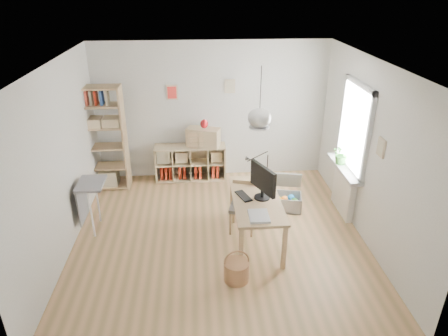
{
  "coord_description": "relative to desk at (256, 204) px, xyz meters",
  "views": [
    {
      "loc": [
        -0.3,
        -5.26,
        3.71
      ],
      "look_at": [
        0.1,
        0.3,
        1.05
      ],
      "focal_mm": 32.0,
      "sensor_mm": 36.0,
      "label": 1
    }
  ],
  "objects": [
    {
      "name": "yarn_ball",
      "position": [
        0.12,
        0.42,
        0.17
      ],
      "size": [
        0.16,
        0.16,
        0.16
      ],
      "primitive_type": "sphere",
      "color": "#530B14",
      "rests_on": "desk"
    },
    {
      "name": "room_shell",
      "position": [
        -0.0,
        0.0,
        1.34
      ],
      "size": [
        4.5,
        4.5,
        4.5
      ],
      "color": "white",
      "rests_on": "ground"
    },
    {
      "name": "tall_bookshelf",
      "position": [
        -2.59,
        1.95,
        0.43
      ],
      "size": [
        0.8,
        0.38,
        2.0
      ],
      "color": "tan",
      "rests_on": "ground"
    },
    {
      "name": "cube_shelf",
      "position": [
        -1.02,
        2.23,
        -0.36
      ],
      "size": [
        1.4,
        0.38,
        0.72
      ],
      "color": "#CBB986",
      "rests_on": "ground"
    },
    {
      "name": "monitor",
      "position": [
        0.09,
        0.0,
        0.38
      ],
      "size": [
        0.29,
        0.56,
        0.52
      ],
      "rotation": [
        0.0,
        0.0,
        0.42
      ],
      "color": "black",
      "rests_on": "desk"
    },
    {
      "name": "paper_tray",
      "position": [
        -0.04,
        -0.52,
        0.11
      ],
      "size": [
        0.28,
        0.34,
        0.03
      ],
      "primitive_type": "cube",
      "rotation": [
        0.0,
        0.0,
        -0.01
      ],
      "color": "silver",
      "rests_on": "desk"
    },
    {
      "name": "storage_chest",
      "position": [
        0.69,
        0.94,
        -0.47
      ],
      "size": [
        0.66,
        0.71,
        0.58
      ],
      "rotation": [
        0.0,
        0.0,
        -0.2
      ],
      "color": "beige",
      "rests_on": "ground"
    },
    {
      "name": "window_unit",
      "position": [
        1.68,
        0.75,
        0.89
      ],
      "size": [
        0.07,
        1.16,
        1.46
      ],
      "color": "white",
      "rests_on": "ground"
    },
    {
      "name": "ground",
      "position": [
        -0.55,
        0.15,
        -0.66
      ],
      "size": [
        4.5,
        4.5,
        0.0
      ],
      "primitive_type": "plane",
      "color": "tan",
      "rests_on": "ground"
    },
    {
      "name": "side_table",
      "position": [
        -2.59,
        0.5,
        0.01
      ],
      "size": [
        0.4,
        0.55,
        0.85
      ],
      "color": "gray",
      "rests_on": "ground"
    },
    {
      "name": "red_vase",
      "position": [
        -0.71,
        2.19,
        0.52
      ],
      "size": [
        0.15,
        0.15,
        0.18
      ],
      "primitive_type": "ellipsoid",
      "color": "maroon",
      "rests_on": "drawer_chest"
    },
    {
      "name": "radiator",
      "position": [
        1.64,
        0.75,
        -0.26
      ],
      "size": [
        0.1,
        0.8,
        0.8
      ],
      "primitive_type": "cube",
      "color": "white",
      "rests_on": "ground"
    },
    {
      "name": "wicker_basket",
      "position": [
        -0.38,
        -0.88,
        -0.5
      ],
      "size": [
        0.35,
        0.35,
        0.48
      ],
      "rotation": [
        0.0,
        0.0,
        0.09
      ],
      "color": "#AD754E",
      "rests_on": "ground"
    },
    {
      "name": "desk",
      "position": [
        0.0,
        0.0,
        0.0
      ],
      "size": [
        0.7,
        1.5,
        0.75
      ],
      "color": "tan",
      "rests_on": "ground"
    },
    {
      "name": "task_lamp",
      "position": [
        0.07,
        0.62,
        0.39
      ],
      "size": [
        0.4,
        0.15,
        0.43
      ],
      "color": "black",
      "rests_on": "desk"
    },
    {
      "name": "drawer_chest",
      "position": [
        -0.73,
        2.19,
        0.24
      ],
      "size": [
        0.69,
        0.49,
        0.36
      ],
      "primitive_type": "cube",
      "rotation": [
        0.0,
        0.0,
        -0.34
      ],
      "color": "#CBB986",
      "rests_on": "cube_shelf"
    },
    {
      "name": "potted_plant",
      "position": [
        1.57,
        0.89,
        0.38
      ],
      "size": [
        0.37,
        0.34,
        0.35
      ],
      "primitive_type": "imported",
      "rotation": [
        0.0,
        0.0,
        0.24
      ],
      "color": "#2C6827",
      "rests_on": "windowsill"
    },
    {
      "name": "chair",
      "position": [
        -0.15,
        0.35,
        -0.19
      ],
      "size": [
        0.49,
        0.49,
        0.81
      ],
      "rotation": [
        0.0,
        0.0,
        -0.26
      ],
      "color": "gray",
      "rests_on": "ground"
    },
    {
      "name": "windowsill",
      "position": [
        1.59,
        0.75,
        0.17
      ],
      "size": [
        0.22,
        1.2,
        0.06
      ],
      "primitive_type": "cube",
      "color": "silver",
      "rests_on": "radiator"
    },
    {
      "name": "keyboard",
      "position": [
        -0.18,
        0.07,
        0.1
      ],
      "size": [
        0.24,
        0.37,
        0.02
      ],
      "primitive_type": "cube",
      "rotation": [
        0.0,
        0.0,
        0.36
      ],
      "color": "black",
      "rests_on": "desk"
    }
  ]
}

